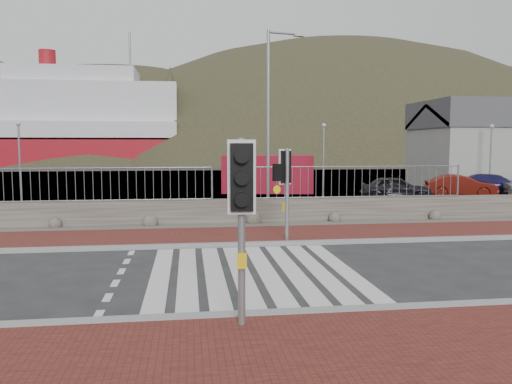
{
  "coord_description": "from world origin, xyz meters",
  "views": [
    {
      "loc": [
        -1.45,
        -11.05,
        2.88
      ],
      "look_at": [
        0.46,
        3.0,
        1.56
      ],
      "focal_mm": 35.0,
      "sensor_mm": 36.0,
      "label": 1
    }
  ],
  "objects": [
    {
      "name": "quay",
      "position": [
        0.0,
        27.9,
        0.0
      ],
      "size": [
        120.0,
        40.0,
        0.5
      ],
      "primitive_type": "cube",
      "color": "#4C4C4F",
      "rests_on": "ground"
    },
    {
      "name": "kerb_far",
      "position": [
        0.0,
        3.0,
        0.05
      ],
      "size": [
        40.0,
        0.25,
        0.12
      ],
      "primitive_type": "cube",
      "color": "gray",
      "rests_on": "ground"
    },
    {
      "name": "harbor_building",
      "position": [
        20.0,
        19.9,
        2.93
      ],
      "size": [
        12.2,
        6.2,
        5.8
      ],
      "color": "#9E9E99",
      "rests_on": "ground"
    },
    {
      "name": "kerb_near",
      "position": [
        0.0,
        -3.0,
        0.05
      ],
      "size": [
        40.0,
        0.25,
        0.12
      ],
      "primitive_type": "cube",
      "color": "gray",
      "rests_on": "ground"
    },
    {
      "name": "ferry",
      "position": [
        -24.65,
        67.9,
        5.36
      ],
      "size": [
        50.0,
        16.0,
        20.0
      ],
      "color": "maroon",
      "rests_on": "ground"
    },
    {
      "name": "shipping_container",
      "position": [
        3.4,
        19.36,
        1.15
      ],
      "size": [
        5.81,
        3.17,
        2.29
      ],
      "primitive_type": "cube",
      "rotation": [
        0.0,
        0.0,
        -0.17
      ],
      "color": "maroon",
      "rests_on": "ground"
    },
    {
      "name": "car_a",
      "position": [
        9.53,
        14.23,
        0.63
      ],
      "size": [
        3.98,
        2.4,
        1.27
      ],
      "primitive_type": "imported",
      "rotation": [
        0.0,
        0.0,
        1.31
      ],
      "color": "black",
      "rests_on": "ground"
    },
    {
      "name": "car_c",
      "position": [
        15.94,
        15.35,
        0.63
      ],
      "size": [
        4.68,
        2.93,
        1.27
      ],
      "primitive_type": "imported",
      "rotation": [
        0.0,
        0.0,
        1.29
      ],
      "color": "#181644",
      "rests_on": "ground"
    },
    {
      "name": "streetlight",
      "position": [
        1.75,
        8.12,
        4.09
      ],
      "size": [
        1.53,
        0.44,
        7.27
      ],
      "rotation": [
        0.0,
        0.0,
        0.19
      ],
      "color": "gray",
      "rests_on": "ground"
    },
    {
      "name": "railing",
      "position": [
        0.0,
        7.15,
        1.82
      ],
      "size": [
        18.07,
        0.07,
        1.22
      ],
      "color": "gray",
      "rests_on": "stone_wall"
    },
    {
      "name": "gravel_strip",
      "position": [
        0.0,
        6.5,
        0.03
      ],
      "size": [
        40.0,
        1.5,
        0.06
      ],
      "primitive_type": "cube",
      "color": "#59544C",
      "rests_on": "ground"
    },
    {
      "name": "traffic_signal_far",
      "position": [
        1.41,
        3.37,
        2.03
      ],
      "size": [
        0.69,
        0.42,
        2.81
      ],
      "rotation": [
        0.0,
        0.0,
        3.49
      ],
      "color": "gray",
      "rests_on": "ground"
    },
    {
      "name": "car_b",
      "position": [
        13.78,
        15.19,
        0.63
      ],
      "size": [
        4.02,
        2.41,
        1.25
      ],
      "primitive_type": "imported",
      "rotation": [
        0.0,
        0.0,
        1.26
      ],
      "color": "#5D130D",
      "rests_on": "ground"
    },
    {
      "name": "ground",
      "position": [
        0.0,
        0.0,
        0.0
      ],
      "size": [
        220.0,
        220.0,
        0.0
      ],
      "primitive_type": "plane",
      "color": "#28282B",
      "rests_on": "ground"
    },
    {
      "name": "zebra_crossing",
      "position": [
        -0.0,
        0.0,
        0.01
      ],
      "size": [
        4.62,
        5.6,
        0.01
      ],
      "color": "silver",
      "rests_on": "ground"
    },
    {
      "name": "stone_wall",
      "position": [
        0.0,
        7.3,
        0.45
      ],
      "size": [
        40.0,
        0.6,
        0.9
      ],
      "primitive_type": "cube",
      "color": "#4E4840",
      "rests_on": "ground"
    },
    {
      "name": "sidewalk_near",
      "position": [
        0.0,
        -5.0,
        0.04
      ],
      "size": [
        40.0,
        4.0,
        0.08
      ],
      "primitive_type": "cube",
      "color": "brown",
      "rests_on": "ground"
    },
    {
      "name": "traffic_signal_near",
      "position": [
        -0.64,
        -3.46,
        2.16
      ],
      "size": [
        0.45,
        0.29,
        3.0
      ],
      "rotation": [
        0.0,
        0.0,
        -0.08
      ],
      "color": "gray",
      "rests_on": "ground"
    },
    {
      "name": "sidewalk_far",
      "position": [
        0.0,
        4.5,
        0.04
      ],
      "size": [
        40.0,
        3.0,
        0.08
      ],
      "primitive_type": "cube",
      "color": "brown",
      "rests_on": "ground"
    },
    {
      "name": "water",
      "position": [
        0.0,
        62.9,
        0.0
      ],
      "size": [
        220.0,
        50.0,
        0.05
      ],
      "primitive_type": "cube",
      "color": "#3F4C54",
      "rests_on": "ground"
    },
    {
      "name": "hills_backdrop",
      "position": [
        6.74,
        87.9,
        -23.05
      ],
      "size": [
        254.0,
        90.0,
        100.0
      ],
      "color": "#2B2D1B",
      "rests_on": "ground"
    }
  ]
}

